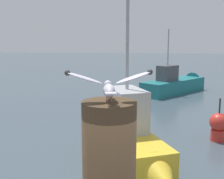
{
  "coord_description": "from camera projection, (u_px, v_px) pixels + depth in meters",
  "views": [
    {
      "loc": [
        0.19,
        -2.44,
        3.1
      ],
      "look_at": [
        -0.03,
        -0.02,
        2.68
      ],
      "focal_mm": 47.14,
      "sensor_mm": 36.0,
      "label": 1
    }
  ],
  "objects": [
    {
      "name": "seagull",
      "position": [
        109.0,
        85.0,
        2.21
      ],
      "size": [
        0.65,
        0.39,
        0.25
      ],
      "color": "#C67260",
      "rests_on": "mooring_post"
    },
    {
      "name": "channel_buoy",
      "position": [
        218.0,
        126.0,
        8.94
      ],
      "size": [
        0.56,
        0.56,
        1.33
      ],
      "color": "red",
      "rests_on": "ground_plane"
    },
    {
      "name": "boat_teal",
      "position": [
        179.0,
        84.0,
        17.13
      ],
      "size": [
        4.51,
        4.9,
        3.75
      ],
      "color": "#1E7075",
      "rests_on": "ground_plane"
    },
    {
      "name": "mooring_post",
      "position": [
        109.0,
        155.0,
        2.3
      ],
      "size": [
        0.42,
        0.42,
        0.85
      ],
      "primitive_type": "cylinder",
      "color": "#4C3823",
      "rests_on": "harbor_quay"
    },
    {
      "name": "boat_yellow",
      "position": [
        132.0,
        143.0,
        6.9
      ],
      "size": [
        2.28,
        3.88,
        4.94
      ],
      "color": "yellow",
      "rests_on": "ground_plane"
    }
  ]
}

